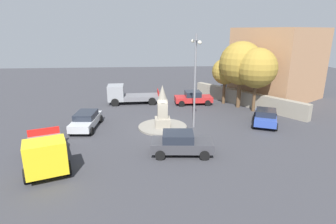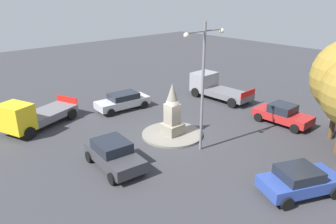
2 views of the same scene
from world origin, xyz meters
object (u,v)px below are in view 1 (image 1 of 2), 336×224
Objects in this scene: car_silver_approaching at (86,120)px; car_red_far_side at (193,98)px; monument at (162,108)px; car_blue_near_island at (266,117)px; tree_far_corner at (241,63)px; car_dark_grey_parked_left at (181,143)px; streetlamp at (195,73)px; corner_building at (278,64)px; truck_yellow_waiting at (46,153)px; truck_grey_passing at (127,95)px; tree_mid_cluster at (225,72)px; tree_near_wall at (257,68)px.

car_red_far_side is at bearing 123.94° from car_silver_approaching.
monument is 0.82× the size of car_blue_near_island.
car_blue_near_island is 6.95m from tree_far_corner.
monument is at bearing 86.11° from car_silver_approaching.
streetlamp is at bearing 160.74° from car_dark_grey_parked_left.
corner_building is at bearing 113.67° from car_silver_approaching.
car_red_far_side is at bearing 141.20° from truck_yellow_waiting.
truck_grey_passing is 1.13× the size of tree_mid_cluster.
tree_near_wall is at bearing 33.56° from tree_far_corner.
truck_yellow_waiting reaches higher than car_dark_grey_parked_left.
truck_grey_passing reaches higher than car_silver_approaching.
truck_grey_passing is 0.64× the size of corner_building.
streetlamp is 1.53× the size of tree_mid_cluster.
monument is 0.60× the size of truck_yellow_waiting.
car_red_far_side is 4.47m from tree_mid_cluster.
car_blue_near_island is 8.08m from tree_mid_cluster.
corner_building is 1.41× the size of tree_near_wall.
truck_yellow_waiting is (6.55, -7.27, -0.68)m from monument.
truck_grey_passing is at bearing -162.35° from car_dark_grey_parked_left.
car_dark_grey_parked_left is (5.17, 0.86, -0.91)m from monument.
corner_building reaches higher than streetlamp.
car_silver_approaching is 22.83m from corner_building.
monument reaches higher than truck_grey_passing.
truck_grey_passing is at bearing -94.93° from tree_mid_cluster.
truck_yellow_waiting reaches higher than car_silver_approaching.
car_silver_approaching is at bearing -56.06° from car_red_far_side.
car_blue_near_island is at bearing 112.03° from truck_yellow_waiting.
monument is 0.70× the size of tree_mid_cluster.
truck_yellow_waiting reaches higher than truck_grey_passing.
car_silver_approaching is 0.78× the size of truck_yellow_waiting.
corner_building is at bearing 150.46° from car_blue_near_island.
streetlamp is (0.08, 2.64, 2.92)m from monument.
car_red_far_side is 12.37m from car_silver_approaching.
truck_grey_passing is at bearing -144.18° from streetlamp.
streetlamp is at bearing -50.64° from corner_building.
truck_yellow_waiting is at bearing -56.86° from streetlamp.
tree_mid_cluster reaches higher than car_dark_grey_parked_left.
monument is at bearing 22.40° from truck_grey_passing.
streetlamp is 1.88× the size of car_red_far_side.
car_red_far_side is 0.91× the size of car_silver_approaching.
car_red_far_side is at bearing -109.42° from tree_far_corner.
tree_near_wall is at bearing 137.14° from car_dark_grey_parked_left.
tree_near_wall reaches higher than car_blue_near_island.
car_red_far_side is 0.96× the size of car_blue_near_island.
car_dark_grey_parked_left is 0.98× the size of car_blue_near_island.
corner_building is at bearing 129.36° from streetlamp.
tree_far_corner reaches higher than monument.
car_red_far_side is at bearing 152.03° from monument.
tree_mid_cluster is at bearing 152.69° from car_dark_grey_parked_left.
corner_building is 1.78× the size of tree_mid_cluster.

